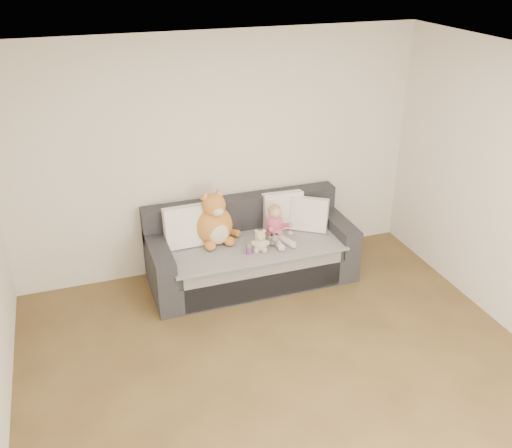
{
  "coord_description": "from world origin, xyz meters",
  "views": [
    {
      "loc": [
        -1.51,
        -3.09,
        3.38
      ],
      "look_at": [
        0.21,
        1.87,
        0.75
      ],
      "focal_mm": 40.0,
      "sensor_mm": 36.0,
      "label": 1
    }
  ],
  "objects": [
    {
      "name": "cushion_right_back",
      "position": [
        0.66,
        2.23,
        0.68
      ],
      "size": [
        0.46,
        0.23,
        0.42
      ],
      "rotation": [
        0.0,
        0.0,
        -0.06
      ],
      "color": "white",
      "rests_on": "sofa"
    },
    {
      "name": "cushion_right_front",
      "position": [
        0.91,
        2.08,
        0.66
      ],
      "size": [
        0.44,
        0.38,
        0.38
      ],
      "rotation": [
        0.0,
        0.0,
        -0.6
      ],
      "color": "white",
      "rests_on": "sofa"
    },
    {
      "name": "room_shell",
      "position": [
        0.0,
        0.42,
        1.3
      ],
      "size": [
        5.0,
        5.0,
        5.0
      ],
      "color": "brown",
      "rests_on": "ground"
    },
    {
      "name": "toddler",
      "position": [
        0.47,
        1.97,
        0.64
      ],
      "size": [
        0.28,
        0.41,
        0.4
      ],
      "rotation": [
        0.0,
        0.0,
        0.14
      ],
      "color": "#BF4357",
      "rests_on": "sofa"
    },
    {
      "name": "sippy_cup",
      "position": [
        0.1,
        1.78,
        0.54
      ],
      "size": [
        0.11,
        0.09,
        0.12
      ],
      "rotation": [
        0.0,
        0.0,
        0.36
      ],
      "color": "purple",
      "rests_on": "sofa"
    },
    {
      "name": "teddy_bear",
      "position": [
        0.23,
        1.79,
        0.57
      ],
      "size": [
        0.19,
        0.16,
        0.25
      ],
      "rotation": [
        0.0,
        0.0,
        -0.29
      ],
      "color": "tan",
      "rests_on": "sofa"
    },
    {
      "name": "plush_cow",
      "position": [
        0.4,
        1.87,
        0.54
      ],
      "size": [
        0.13,
        0.2,
        0.16
      ],
      "rotation": [
        0.0,
        0.0,
        -0.07
      ],
      "color": "white",
      "rests_on": "sofa"
    },
    {
      "name": "cushion_left",
      "position": [
        -0.45,
        2.17,
        0.69
      ],
      "size": [
        0.48,
        0.22,
        0.45
      ],
      "rotation": [
        0.0,
        0.0,
        0.03
      ],
      "color": "white",
      "rests_on": "sofa"
    },
    {
      "name": "plush_cat",
      "position": [
        -0.16,
        2.14,
        0.7
      ],
      "size": [
        0.51,
        0.46,
        0.63
      ],
      "rotation": [
        0.0,
        0.0,
        0.14
      ],
      "color": "#C5822B",
      "rests_on": "sofa"
    },
    {
      "name": "sofa",
      "position": [
        0.21,
        2.06,
        0.31
      ],
      "size": [
        2.2,
        0.94,
        0.85
      ],
      "color": "#242428",
      "rests_on": "ground"
    }
  ]
}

